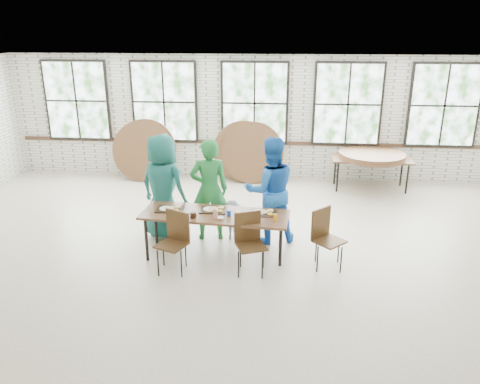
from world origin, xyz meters
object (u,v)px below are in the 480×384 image
Objects in this scene: chair_near_left at (175,236)px; chair_near_right at (249,237)px; dining_table at (215,216)px; storage_table at (371,161)px.

chair_near_right is at bearing 26.68° from chair_near_left.
dining_table is 2.59× the size of chair_near_left.
chair_near_left reaches higher than storage_table.
dining_table is at bearing 67.66° from chair_near_left.
dining_table and storage_table have the same top height.
storage_table is (3.70, 4.17, 0.13)m from chair_near_left.
chair_near_right is (1.15, 0.06, 0.00)m from chair_near_left.
storage_table is at bearing 72.12° from chair_near_left.
dining_table is 0.78m from chair_near_left.
chair_near_left is 5.58m from storage_table.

